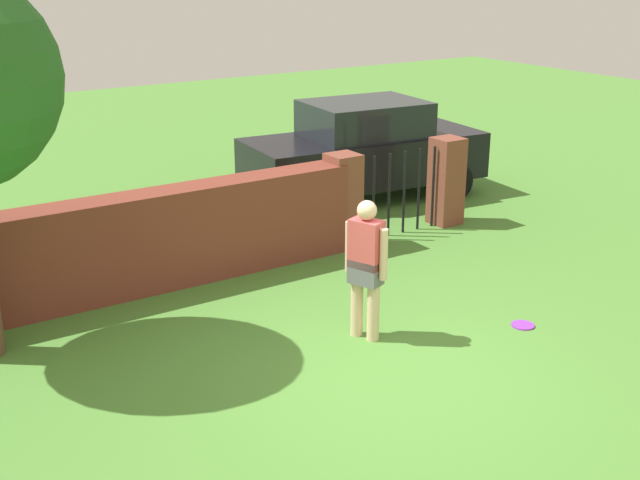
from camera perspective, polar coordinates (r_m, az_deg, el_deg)
ground_plane at (r=8.69m, az=4.69°, el=-9.23°), size 40.00×40.00×0.00m
brick_wall at (r=10.62m, az=-13.48°, el=-0.45°), size 6.52×0.50×1.29m
person at (r=9.09m, az=3.20°, el=-1.63°), size 0.33×0.51×1.62m
fence_gate at (r=12.64m, az=5.34°, el=3.43°), size 2.44×0.44×1.40m
car at (r=14.53m, az=3.07°, el=6.24°), size 4.35×2.24×1.72m
frisbee_purple at (r=9.98m, az=13.88°, el=-5.75°), size 0.27×0.27×0.02m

